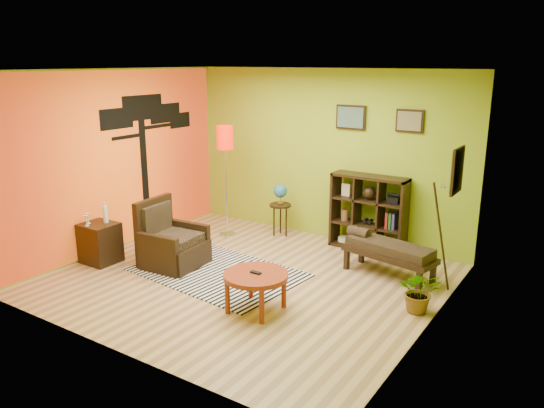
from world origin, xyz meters
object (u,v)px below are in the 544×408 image
Objects in this scene: coffee_table at (256,278)px; globe_table at (280,197)px; floor_lamp at (225,148)px; armchair at (171,246)px; side_cabinet at (100,242)px; cube_shelf at (369,213)px; potted_plant at (419,296)px; bench at (387,250)px.

coffee_table is 0.86× the size of globe_table.
floor_lamp is at bearing 134.84° from coffee_table.
armchair is at bearing -84.66° from floor_lamp.
floor_lamp reaches higher than side_cabinet.
armchair is at bearing 27.21° from side_cabinet.
cube_shelf reaches higher than potted_plant.
floor_lamp is 3.16m from bench.
cube_shelf reaches higher than coffee_table.
potted_plant is (1.65, 1.03, -0.20)m from coffee_table.
side_cabinet is 4.18m from bench.
armchair is 2.15m from globe_table.
bench is 2.56× the size of potted_plant.
bench is at bearing -3.35° from floor_lamp.
globe_table is 3.33m from potted_plant.
floor_lamp is (-2.03, 2.04, 1.11)m from coffee_table.
cube_shelf is (2.30, 0.68, -0.92)m from floor_lamp.
floor_lamp is 1.24m from globe_table.
side_cabinet is (-0.96, -0.49, 0.01)m from armchair.
bench is (2.80, 1.34, 0.09)m from armchair.
coffee_table is at bearing -63.45° from globe_table.
side_cabinet reaches higher than potted_plant.
cube_shelf is at bearing 45.54° from armchair.
armchair is 3.10m from bench.
coffee_table is at bearing -148.02° from potted_plant.
cube_shelf reaches higher than side_cabinet.
cube_shelf reaches higher than globe_table.
globe_table is at bearing 162.74° from bench.
cube_shelf is at bearing 6.53° from globe_table.
coffee_table is at bearing -95.59° from cube_shelf.
coffee_table is at bearing -45.16° from floor_lamp.
potted_plant is at bearing -27.40° from globe_table.
armchair is 3.58m from potted_plant.
armchair is at bearing -154.36° from bench.
floor_lamp reaches higher than armchair.
floor_lamp is (0.82, 2.01, 1.22)m from side_cabinet.
cube_shelf is at bearing 40.82° from side_cabinet.
cube_shelf is at bearing 16.53° from floor_lamp.
armchair is 0.71× the size of bench.
floor_lamp is at bearing 164.66° from potted_plant.
side_cabinet is 0.76× the size of cube_shelf.
globe_table is (-1.27, 2.55, 0.27)m from coffee_table.
armchair is 1.08× the size of globe_table.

